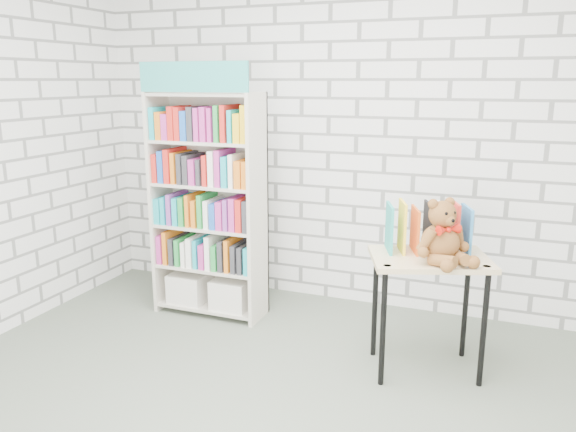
% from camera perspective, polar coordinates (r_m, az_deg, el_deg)
% --- Properties ---
extents(room_shell, '(4.52, 4.02, 2.81)m').
position_cam_1_polar(room_shell, '(2.63, -3.92, 12.60)').
color(room_shell, silver).
rests_on(room_shell, ground).
extents(bookshelf, '(0.87, 0.34, 1.96)m').
position_cam_1_polar(bookshelf, '(4.40, -8.08, 1.22)').
color(bookshelf, beige).
rests_on(bookshelf, ground).
extents(display_table, '(0.84, 0.71, 0.77)m').
position_cam_1_polar(display_table, '(3.62, 14.14, -5.62)').
color(display_table, tan).
rests_on(display_table, ground).
extents(table_books, '(0.54, 0.38, 0.30)m').
position_cam_1_polar(table_books, '(3.66, 13.98, -1.23)').
color(table_books, teal).
rests_on(table_books, display_table).
extents(teddy_bear, '(0.38, 0.37, 0.39)m').
position_cam_1_polar(teddy_bear, '(3.45, 15.48, -2.09)').
color(teddy_bear, brown).
rests_on(teddy_bear, display_table).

